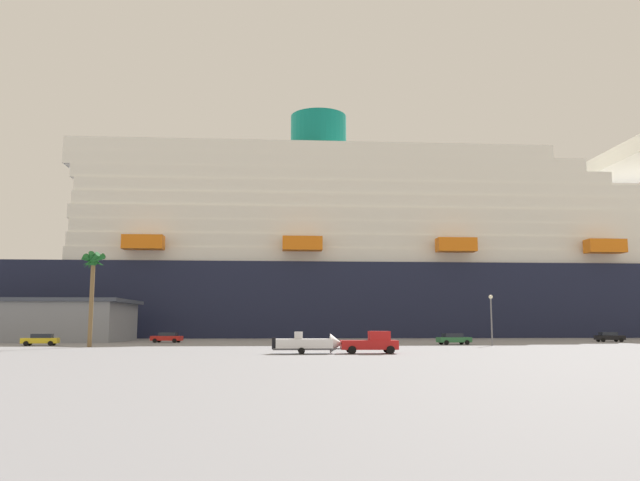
# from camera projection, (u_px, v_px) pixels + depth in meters

# --- Properties ---
(ground_plane) EXTENTS (600.00, 600.00, 0.00)m
(ground_plane) POSITION_uv_depth(u_px,v_px,m) (326.00, 340.00, 110.09)
(ground_plane) COLOR gray
(cruise_ship) EXTENTS (219.15, 40.96, 61.61)m
(cruise_ship) POSITION_uv_depth(u_px,v_px,m) (426.00, 265.00, 148.01)
(cruise_ship) COLOR #191E38
(cruise_ship) RESTS_ON ground_plane
(pickup_truck) EXTENTS (5.64, 2.37, 2.20)m
(pickup_truck) POSITION_uv_depth(u_px,v_px,m) (372.00, 343.00, 62.47)
(pickup_truck) COLOR red
(pickup_truck) RESTS_ON ground_plane
(small_boat_on_trailer) EXTENTS (7.76, 2.36, 2.15)m
(small_boat_on_trailer) POSITION_uv_depth(u_px,v_px,m) (312.00, 344.00, 62.12)
(small_boat_on_trailer) COLOR #595960
(small_boat_on_trailer) RESTS_ON ground_plane
(palm_tree) EXTENTS (3.19, 3.05, 12.07)m
(palm_tree) POSITION_uv_depth(u_px,v_px,m) (93.00, 269.00, 80.77)
(palm_tree) COLOR brown
(palm_tree) RESTS_ON ground_plane
(street_lamp) EXTENTS (0.56, 0.56, 6.80)m
(street_lamp) POSITION_uv_depth(u_px,v_px,m) (491.00, 312.00, 85.31)
(street_lamp) COLOR slate
(street_lamp) RESTS_ON ground_plane
(parked_car_green_wagon) EXTENTS (4.90, 2.54, 1.58)m
(parked_car_green_wagon) POSITION_uv_depth(u_px,v_px,m) (454.00, 339.00, 88.58)
(parked_car_green_wagon) COLOR #2D723F
(parked_car_green_wagon) RESTS_ON ground_plane
(parked_car_red_hatchback) EXTENTS (4.99, 2.71, 1.58)m
(parked_car_red_hatchback) POSITION_uv_depth(u_px,v_px,m) (167.00, 337.00, 97.67)
(parked_car_red_hatchback) COLOR red
(parked_car_red_hatchback) RESTS_ON ground_plane
(parked_car_black_coupe) EXTENTS (4.52, 2.50, 1.58)m
(parked_car_black_coupe) POSITION_uv_depth(u_px,v_px,m) (609.00, 337.00, 101.93)
(parked_car_black_coupe) COLOR black
(parked_car_black_coupe) RESTS_ON ground_plane
(parked_car_yellow_taxi) EXTENTS (4.76, 2.32, 1.58)m
(parked_car_yellow_taxi) POSITION_uv_depth(u_px,v_px,m) (41.00, 339.00, 84.26)
(parked_car_yellow_taxi) COLOR yellow
(parked_car_yellow_taxi) RESTS_ON ground_plane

